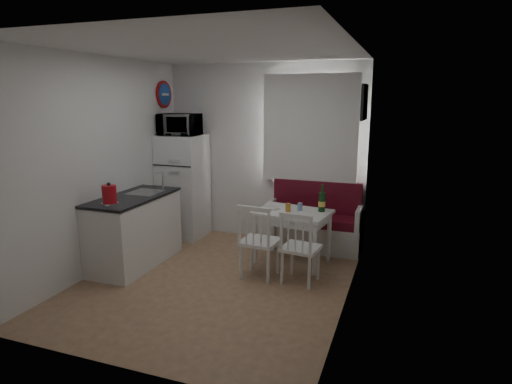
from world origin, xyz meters
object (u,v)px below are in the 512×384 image
Objects in this scene: chair_right at (299,241)px; kettle at (109,194)px; microwave at (179,124)px; wine_bottle at (322,198)px; fridge at (183,186)px; kitchen_counter at (135,230)px; dining_table at (293,217)px; chair_left at (257,234)px; bench at (314,227)px.

chair_right is 2.21m from kettle.
microwave is 2.40m from wine_bottle.
kitchen_counter is at bearing -90.90° from fridge.
dining_table is 0.71m from chair_right.
fridge is at bearing 157.91° from chair_right.
chair_left is at bearing -35.02° from microwave.
microwave is at bearing 174.29° from dining_table.
bench reaches higher than dining_table.
chair_left is 2.01m from fridge.
kitchen_counter is 0.76m from kettle.
dining_table is at bearing 72.52° from chair_left.
kitchen_counter is at bearing 95.67° from kettle.
kitchen_counter is 0.85× the size of fridge.
fridge is at bearing 90.00° from microwave.
bench is at bearing 33.72° from kitchen_counter.
fridge is at bearing -176.85° from bench.
chair_right is at bearing 3.68° from chair_left.
chair_left is 1.02m from wine_bottle.
kitchen_counter reaches higher than wine_bottle.
kitchen_counter is 2.85× the size of chair_right.
kitchen_counter reaches higher than bench.
fridge is 1.76m from kettle.
kitchen_counter is 1.31× the size of dining_table.
fridge reaches higher than wine_bottle.
fridge reaches higher than dining_table.
kitchen_counter is 2.45m from bench.
dining_table is at bearing -14.07° from microwave.
chair_left reaches higher than dining_table.
kitchen_counter is at bearing -150.51° from dining_table.
chair_left is at bearing 2.26° from kitchen_counter.
kettle reaches higher than bench.
chair_right is at bearing -85.50° from bench.
fridge reaches higher than chair_left.
chair_right is at bearing -60.86° from dining_table.
chair_left is 1.05× the size of chair_right.
kitchen_counter reaches higher than chair_left.
microwave is 1.83m from kettle.
bench is 2.46m from microwave.
chair_right is 0.30× the size of fridge.
chair_right is 0.83m from wine_bottle.
fridge reaches higher than bench.
fridge reaches higher than chair_right.
kitchen_counter is 1.74m from microwave.
bench reaches higher than chair_right.
wine_bottle is (0.35, 0.10, 0.25)m from dining_table.
bench is (2.03, 1.36, -0.14)m from kitchen_counter.
kitchen_counter is 1.64m from chair_left.
chair_left is at bearing -107.17° from bench.
bench is 0.85× the size of fridge.
microwave reaches higher than dining_table.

